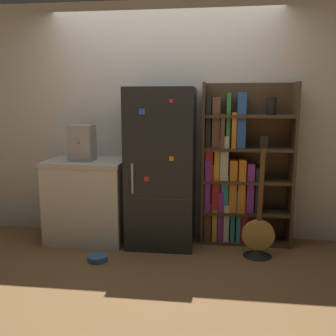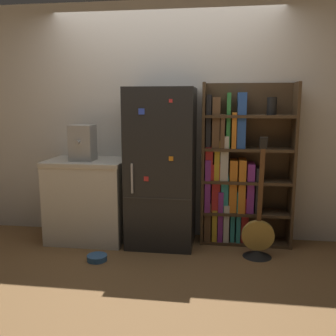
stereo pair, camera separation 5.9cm
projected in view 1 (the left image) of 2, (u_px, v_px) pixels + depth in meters
name	position (u px, v px, depth m)	size (l,w,h in m)	color
ground_plane	(160.00, 248.00, 3.96)	(16.00, 16.00, 0.00)	olive
wall_back	(165.00, 122.00, 4.20)	(8.00, 0.05, 2.60)	silver
refrigerator	(161.00, 168.00, 3.96)	(0.70, 0.62, 1.67)	black
bookshelf	(236.00, 173.00, 4.04)	(0.96, 0.32, 1.72)	#4C3823
kitchen_counter	(88.00, 200.00, 4.14)	(0.85, 0.61, 0.90)	silver
espresso_machine	(82.00, 143.00, 3.99)	(0.25, 0.28, 0.38)	#A5A39E
guitar	(258.00, 240.00, 3.72)	(0.32, 0.29, 1.21)	black
pet_bowl	(98.00, 258.00, 3.63)	(0.20, 0.20, 0.06)	#3366A5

